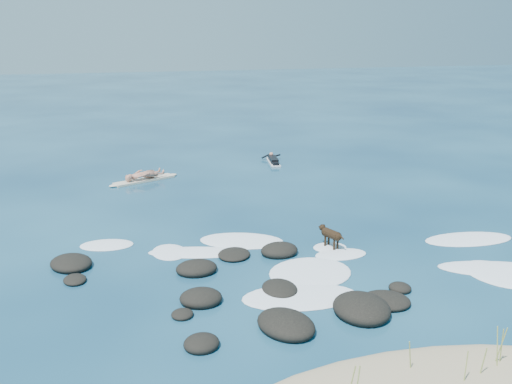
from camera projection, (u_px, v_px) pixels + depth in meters
name	position (u px, v px, depth m)	size (l,w,h in m)	color
ground	(294.00, 253.00, 17.99)	(160.00, 160.00, 0.00)	#0A2642
dune_grass	(440.00, 371.00, 10.74)	(3.79, 2.13, 1.17)	#91A04D
reef_rocks	(293.00, 286.00, 15.43)	(15.41, 7.04, 0.58)	black
breaking_foam	(332.00, 260.00, 17.38)	(14.27, 7.29, 0.12)	white
standing_surfer_rig	(143.00, 165.00, 26.19)	(3.33, 1.75, 2.00)	beige
paddling_surfer_rig	(273.00, 160.00, 29.99)	(1.04, 2.36, 0.41)	silver
dog	(330.00, 234.00, 18.21)	(0.57, 1.12, 0.74)	black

